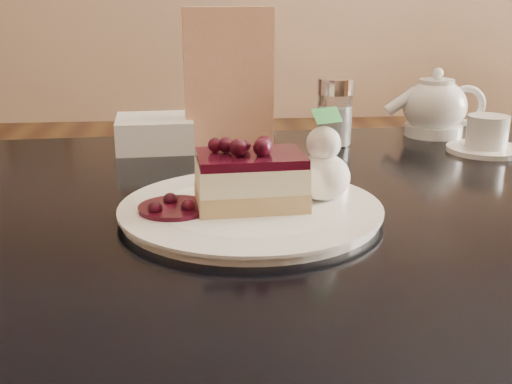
{
  "coord_description": "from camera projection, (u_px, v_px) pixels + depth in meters",
  "views": [
    {
      "loc": [
        -0.19,
        -0.32,
        1.01
      ],
      "look_at": [
        -0.13,
        0.31,
        0.82
      ],
      "focal_mm": 45.0,
      "sensor_mm": 36.0,
      "label": 1
    }
  ],
  "objects": [
    {
      "name": "main_table",
      "position": [
        245.0,
        262.0,
        0.81
      ],
      "size": [
        1.28,
        0.9,
        0.77
      ],
      "rotation": [
        0.0,
        0.0,
        0.07
      ],
      "color": "black",
      "rests_on": "ground"
    },
    {
      "name": "dessert_plate",
      "position": [
        251.0,
        210.0,
        0.74
      ],
      "size": [
        0.29,
        0.29,
        0.01
      ],
      "primitive_type": "cylinder",
      "color": "white",
      "rests_on": "main_table"
    },
    {
      "name": "cheesecake_slice",
      "position": [
        250.0,
        180.0,
        0.73
      ],
      "size": [
        0.13,
        0.1,
        0.06
      ],
      "rotation": [
        0.0,
        0.0,
        0.07
      ],
      "color": "tan",
      "rests_on": "dessert_plate"
    },
    {
      "name": "whipped_cream",
      "position": [
        323.0,
        177.0,
        0.75
      ],
      "size": [
        0.07,
        0.07,
        0.06
      ],
      "color": "white",
      "rests_on": "dessert_plate"
    },
    {
      "name": "berry_sauce",
      "position": [
        174.0,
        208.0,
        0.72
      ],
      "size": [
        0.08,
        0.08,
        0.01
      ],
      "primitive_type": "cylinder",
      "color": "black",
      "rests_on": "dessert_plate"
    },
    {
      "name": "tea_set",
      "position": [
        444.0,
        114.0,
        1.12
      ],
      "size": [
        0.21,
        0.25,
        0.11
      ],
      "color": "white",
      "rests_on": "main_table"
    },
    {
      "name": "menu_card",
      "position": [
        229.0,
        79.0,
        1.03
      ],
      "size": [
        0.15,
        0.04,
        0.23
      ],
      "primitive_type": "cube",
      "rotation": [
        0.0,
        0.0,
        0.07
      ],
      "color": "beige",
      "rests_on": "main_table"
    },
    {
      "name": "sugar_shaker",
      "position": [
        335.0,
        112.0,
        1.06
      ],
      "size": [
        0.06,
        0.06,
        0.11
      ],
      "color": "white",
      "rests_on": "main_table"
    },
    {
      "name": "napkin_stack",
      "position": [
        155.0,
        133.0,
        1.06
      ],
      "size": [
        0.13,
        0.13,
        0.05
      ],
      "primitive_type": "cube",
      "rotation": [
        0.0,
        0.0,
        0.07
      ],
      "color": "white",
      "rests_on": "main_table"
    }
  ]
}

